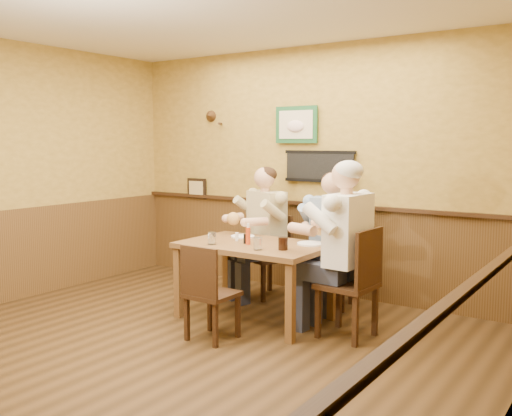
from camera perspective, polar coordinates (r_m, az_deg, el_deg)
The scene contains 17 objects.
room at distance 4.54m, azimuth -7.10°, elevation 6.12°, with size 5.02×5.03×2.81m.
dining_table at distance 5.54m, azimuth -0.13°, elevation -4.47°, with size 1.40×0.90×0.75m.
chair_back_left at distance 6.38m, azimuth 1.06°, elevation -4.84°, with size 0.42×0.42×0.91m, color #372111, non-canonical shape.
chair_back_right at distance 6.03m, azimuth 7.59°, elevation -5.66°, with size 0.41×0.41×0.89m, color #372111, non-canonical shape.
chair_right_end at distance 5.12m, azimuth 9.11°, elevation -7.37°, with size 0.45×0.45×0.98m, color #372111, non-canonical shape.
chair_near_side at distance 5.03m, azimuth -4.39°, elevation -8.36°, with size 0.39×0.39×0.85m, color #372111, non-canonical shape.
diner_tan_shirt at distance 6.34m, azimuth 1.06°, elevation -3.10°, with size 0.60×0.60×1.30m, color beige, non-canonical shape.
diner_blue_polo at distance 6.00m, azimuth 7.61°, elevation -3.88°, with size 0.59×0.59×1.27m, color #7F9ABF, non-canonical shape.
diner_white_elder at distance 5.08m, azimuth 9.15°, elevation -5.06°, with size 0.65×0.65×1.40m, color white, non-canonical shape.
water_glass_left at distance 5.46m, azimuth -4.43°, elevation -3.04°, with size 0.08×0.08×0.12m, color white.
water_glass_mid at distance 5.17m, azimuth 0.17°, elevation -3.58°, with size 0.08×0.08×0.11m, color white.
cola_tumbler at distance 5.17m, azimuth 2.72°, elevation -3.58°, with size 0.09×0.09×0.11m, color black.
hot_sauce_bottle at distance 5.43m, azimuth -0.79°, elevation -2.71°, with size 0.05×0.05×0.18m, color #C63F15.
salt_shaker at distance 5.63m, azimuth -1.92°, elevation -2.89°, with size 0.03×0.03×0.08m, color white.
pepper_shaker at distance 5.49m, azimuth -1.07°, elevation -3.09°, with size 0.04×0.04×0.09m, color black.
plate_far_left at distance 5.87m, azimuth -1.34°, elevation -2.84°, with size 0.24×0.24×0.02m, color white.
plate_far_right at distance 5.46m, azimuth 5.52°, elevation -3.57°, with size 0.27×0.27×0.02m, color white.
Camera 1 is at (3.14, -3.23, 1.72)m, focal length 40.00 mm.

